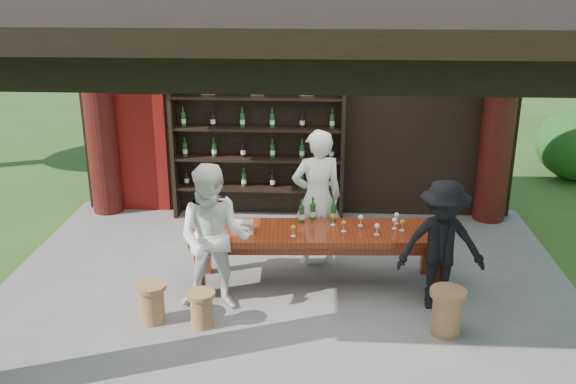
# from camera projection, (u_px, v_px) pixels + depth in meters

# --- Properties ---
(ground) EXTENTS (90.00, 90.00, 0.00)m
(ground) POSITION_uv_depth(u_px,v_px,m) (286.00, 287.00, 8.24)
(ground) COLOR #2D5119
(ground) RESTS_ON ground
(pavilion) EXTENTS (7.50, 6.00, 3.60)m
(pavilion) POSITION_uv_depth(u_px,v_px,m) (287.00, 117.00, 7.94)
(pavilion) COLOR slate
(pavilion) RESTS_ON ground
(wine_shelf) EXTENTS (2.75, 0.42, 2.42)m
(wine_shelf) POSITION_uv_depth(u_px,v_px,m) (258.00, 145.00, 10.18)
(wine_shelf) COLOR black
(wine_shelf) RESTS_ON ground
(tasting_table) EXTENTS (3.20, 0.98, 0.75)m
(tasting_table) POSITION_uv_depth(u_px,v_px,m) (317.00, 239.00, 8.12)
(tasting_table) COLOR #63230E
(tasting_table) RESTS_ON ground
(stool_near_left) EXTENTS (0.32, 0.32, 0.43)m
(stool_near_left) POSITION_uv_depth(u_px,v_px,m) (202.00, 308.00, 7.27)
(stool_near_left) COLOR olive
(stool_near_left) RESTS_ON ground
(stool_near_right) EXTENTS (0.41, 0.41, 0.53)m
(stool_near_right) POSITION_uv_depth(u_px,v_px,m) (447.00, 310.00, 7.11)
(stool_near_right) COLOR olive
(stool_near_right) RESTS_ON ground
(stool_far_left) EXTENTS (0.36, 0.36, 0.48)m
(stool_far_left) POSITION_uv_depth(u_px,v_px,m) (152.00, 302.00, 7.35)
(stool_far_left) COLOR olive
(stool_far_left) RESTS_ON ground
(host) EXTENTS (0.79, 0.63, 1.90)m
(host) POSITION_uv_depth(u_px,v_px,m) (317.00, 198.00, 8.60)
(host) COLOR white
(host) RESTS_ON ground
(guest_woman) EXTENTS (0.89, 0.71, 1.79)m
(guest_woman) POSITION_uv_depth(u_px,v_px,m) (214.00, 238.00, 7.47)
(guest_woman) COLOR white
(guest_woman) RESTS_ON ground
(guest_man) EXTENTS (1.05, 0.63, 1.60)m
(guest_man) POSITION_uv_depth(u_px,v_px,m) (442.00, 245.00, 7.52)
(guest_man) COLOR black
(guest_man) RESTS_ON ground
(table_bottles) EXTENTS (0.49, 0.18, 0.31)m
(table_bottles) POSITION_uv_depth(u_px,v_px,m) (316.00, 210.00, 8.32)
(table_bottles) COLOR #194C1E
(table_bottles) RESTS_ON tasting_table
(table_glasses) EXTENTS (1.43, 0.56, 0.15)m
(table_glasses) POSITION_uv_depth(u_px,v_px,m) (363.00, 224.00, 8.08)
(table_glasses) COLOR silver
(table_glasses) RESTS_ON tasting_table
(napkin_basket) EXTENTS (0.27, 0.19, 0.14)m
(napkin_basket) POSITION_uv_depth(u_px,v_px,m) (243.00, 227.00, 8.00)
(napkin_basket) COLOR #BF6672
(napkin_basket) RESTS_ON tasting_table
(shrubs) EXTENTS (16.57, 8.96, 1.36)m
(shrubs) POSITION_uv_depth(u_px,v_px,m) (490.00, 218.00, 9.01)
(shrubs) COLOR #194C14
(shrubs) RESTS_ON ground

